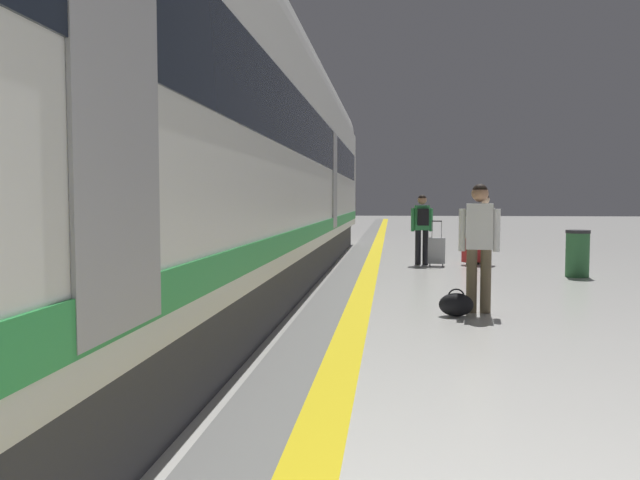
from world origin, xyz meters
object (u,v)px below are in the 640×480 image
(high_speed_train, at_px, (171,117))
(passenger_mid, at_px, (422,223))
(duffel_bag_near, at_px, (456,304))
(suitcase_mid, at_px, (437,251))
(passenger_near, at_px, (479,238))
(suitcase_far, at_px, (471,251))
(passenger_far, at_px, (485,224))
(waste_bin, at_px, (577,253))

(high_speed_train, xyz_separation_m, passenger_mid, (3.36, 7.28, -1.55))
(duffel_bag_near, xyz_separation_m, suitcase_mid, (0.18, 6.31, 0.20))
(high_speed_train, distance_m, passenger_near, 4.23)
(suitcase_mid, height_order, suitcase_far, suitcase_mid)
(duffel_bag_near, height_order, suitcase_far, suitcase_far)
(passenger_far, height_order, suitcase_far, passenger_far)
(passenger_mid, bearing_deg, duffel_bag_near, -88.82)
(passenger_near, height_order, duffel_bag_near, passenger_near)
(waste_bin, bearing_deg, passenger_near, -119.89)
(duffel_bag_near, distance_m, suitcase_mid, 6.32)
(high_speed_train, distance_m, suitcase_far, 8.93)
(passenger_far, bearing_deg, waste_bin, -58.33)
(passenger_mid, height_order, suitcase_mid, passenger_mid)
(passenger_far, height_order, waste_bin, passenger_far)
(passenger_mid, bearing_deg, suitcase_far, 6.51)
(suitcase_mid, height_order, passenger_far, passenger_far)
(passenger_near, relative_size, suitcase_far, 2.85)
(passenger_near, height_order, passenger_mid, passenger_near)
(suitcase_mid, xyz_separation_m, passenger_far, (1.13, 0.57, 0.59))
(passenger_near, xyz_separation_m, waste_bin, (2.44, 4.24, -0.53))
(waste_bin, bearing_deg, passenger_mid, 145.03)
(suitcase_far, bearing_deg, suitcase_mid, -154.34)
(high_speed_train, xyz_separation_m, waste_bin, (6.25, 5.25, -2.05))
(duffel_bag_near, relative_size, suitcase_far, 0.74)
(passenger_mid, distance_m, waste_bin, 3.56)
(passenger_near, relative_size, duffel_bag_near, 3.88)
(high_speed_train, relative_size, passenger_far, 19.55)
(passenger_mid, height_order, waste_bin, passenger_mid)
(high_speed_train, bearing_deg, passenger_near, 14.88)
(suitcase_far, xyz_separation_m, waste_bin, (1.76, -2.15, 0.13))
(waste_bin, bearing_deg, duffel_bag_near, -121.20)
(duffel_bag_near, xyz_separation_m, suitcase_far, (1.00, 6.70, 0.17))
(passenger_near, xyz_separation_m, passenger_far, (1.00, 6.57, -0.05))
(passenger_near, distance_m, suitcase_mid, 6.04)
(passenger_far, xyz_separation_m, suitcase_far, (-0.32, -0.18, -0.61))
(suitcase_far, bearing_deg, passenger_far, 29.70)
(passenger_near, distance_m, passenger_far, 6.65)
(duffel_bag_near, relative_size, passenger_mid, 0.27)
(suitcase_mid, bearing_deg, passenger_mid, 140.63)
(high_speed_train, xyz_separation_m, suitcase_mid, (3.68, 7.02, -2.15))
(high_speed_train, relative_size, suitcase_mid, 30.73)
(suitcase_far, bearing_deg, waste_bin, -50.69)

